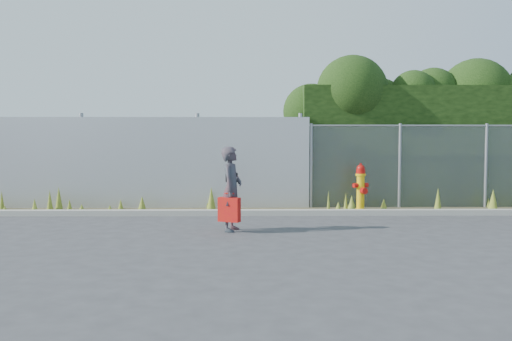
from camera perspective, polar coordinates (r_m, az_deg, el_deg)
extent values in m
plane|color=#38383B|center=(9.15, 2.00, -6.73)|extent=(80.00, 80.00, 0.00)
cube|color=#9F9B90|center=(10.91, 1.55, -4.82)|extent=(16.00, 0.22, 0.12)
cube|color=#474029|center=(11.52, 1.44, -4.69)|extent=(16.00, 1.20, 0.01)
cone|color=#5D7222|center=(11.71, -12.89, -3.77)|extent=(0.21, 0.21, 0.36)
cone|color=#5D7222|center=(11.34, 9.38, -4.24)|extent=(0.20, 0.20, 0.25)
cone|color=#5D7222|center=(13.23, -27.05, -3.08)|extent=(0.12, 0.12, 0.44)
cone|color=#5D7222|center=(12.24, -15.20, -3.79)|extent=(0.13, 0.13, 0.24)
cone|color=#5D7222|center=(11.95, 14.42, -3.89)|extent=(0.17, 0.17, 0.26)
cone|color=#5D7222|center=(12.01, -23.97, -3.81)|extent=(0.16, 0.16, 0.35)
cone|color=#5D7222|center=(12.30, 20.08, -3.15)|extent=(0.17, 0.17, 0.53)
cone|color=#5D7222|center=(11.94, -19.30, -4.14)|extent=(0.17, 0.17, 0.19)
cone|color=#5D7222|center=(11.40, 10.88, -3.82)|extent=(0.21, 0.21, 0.40)
cone|color=#5D7222|center=(12.48, -22.50, -3.22)|extent=(0.15, 0.15, 0.49)
cone|color=#5D7222|center=(11.31, 8.28, -3.60)|extent=(0.09, 0.09, 0.50)
cone|color=#5D7222|center=(11.80, 10.22, -3.60)|extent=(0.11, 0.11, 0.40)
cone|color=#5D7222|center=(12.10, -20.54, -3.82)|extent=(0.14, 0.14, 0.30)
cone|color=#5D7222|center=(11.74, -5.13, -3.26)|extent=(0.22, 0.22, 0.54)
cone|color=#5D7222|center=(12.20, 14.38, -3.80)|extent=(0.16, 0.16, 0.24)
cone|color=#5D7222|center=(12.31, -26.77, -4.09)|extent=(0.17, 0.17, 0.19)
cone|color=#5D7222|center=(13.00, 25.46, -3.05)|extent=(0.22, 0.22, 0.48)
cone|color=#5D7222|center=(11.52, -16.35, -4.34)|extent=(0.17, 0.17, 0.20)
cone|color=#5D7222|center=(12.55, -21.60, -3.02)|extent=(0.18, 0.18, 0.55)
cone|color=#5D7222|center=(12.16, 10.90, -3.74)|extent=(0.21, 0.21, 0.26)
cone|color=#5D7222|center=(12.11, -5.54, -3.36)|extent=(0.09, 0.09, 0.41)
cone|color=#5D7222|center=(13.39, 25.01, -3.41)|extent=(0.09, 0.09, 0.23)
cube|color=#ABADB2|center=(12.34, -13.93, 0.84)|extent=(8.50, 0.08, 2.20)
cylinder|color=gray|center=(12.80, -19.26, 1.06)|extent=(0.10, 0.10, 2.30)
cylinder|color=gray|center=(12.20, -6.69, 1.12)|extent=(0.10, 0.10, 2.30)
cylinder|color=gray|center=(12.19, 5.08, 1.13)|extent=(0.10, 0.10, 2.30)
cube|color=gray|center=(12.89, 20.57, 0.38)|extent=(6.50, 0.03, 2.00)
cylinder|color=gray|center=(12.89, 20.65, 4.83)|extent=(6.50, 0.04, 0.04)
cylinder|color=gray|center=(12.11, 6.31, 0.52)|extent=(0.07, 0.07, 2.05)
cylinder|color=gray|center=(12.55, 16.10, 0.51)|extent=(0.07, 0.07, 2.05)
cylinder|color=gray|center=(13.31, 24.79, 0.48)|extent=(0.07, 0.07, 2.05)
cube|color=black|center=(13.92, 20.27, 2.63)|extent=(7.30, 1.60, 3.00)
sphere|color=black|center=(13.22, 6.29, 6.71)|extent=(1.45, 1.45, 1.45)
sphere|color=black|center=(13.18, 10.90, 8.93)|extent=(1.81, 1.81, 1.81)
sphere|color=black|center=(13.72, 13.90, 7.40)|extent=(1.35, 1.35, 1.35)
sphere|color=black|center=(13.57, 17.51, 8.45)|extent=(1.16, 1.16, 1.16)
sphere|color=black|center=(14.08, 19.54, 8.36)|extent=(1.31, 1.31, 1.31)
sphere|color=black|center=(14.55, 23.77, 8.00)|extent=(1.86, 1.86, 1.86)
sphere|color=black|center=(14.59, 27.22, 7.26)|extent=(1.24, 1.24, 1.24)
cylinder|color=yellow|center=(11.78, 11.83, -4.46)|extent=(0.27, 0.27, 0.06)
cylinder|color=yellow|center=(11.74, 11.85, -2.59)|extent=(0.18, 0.18, 0.83)
cylinder|color=yellow|center=(11.70, 11.88, -0.47)|extent=(0.23, 0.23, 0.05)
cylinder|color=#B20F0A|center=(11.70, 11.88, -0.13)|extent=(0.21, 0.21, 0.10)
sphere|color=#B20F0A|center=(11.70, 11.88, 0.20)|extent=(0.19, 0.19, 0.19)
cylinder|color=#B20F0A|center=(11.69, 11.89, 0.68)|extent=(0.05, 0.05, 0.05)
cylinder|color=#B20F0A|center=(11.69, 11.21, -1.66)|extent=(0.10, 0.11, 0.11)
cylinder|color=#B20F0A|center=(11.75, 12.52, -1.65)|extent=(0.10, 0.11, 0.11)
cylinder|color=#B20F0A|center=(11.60, 12.00, -2.29)|extent=(0.15, 0.12, 0.15)
imported|color=#0E515B|center=(8.90, -2.82, -2.11)|extent=(0.48, 0.62, 1.51)
cube|color=red|center=(8.76, -3.08, -4.48)|extent=(0.38, 0.14, 0.43)
cylinder|color=red|center=(8.73, -3.08, -2.64)|extent=(0.18, 0.02, 0.02)
cube|color=black|center=(9.06, -2.81, -0.79)|extent=(0.22, 0.09, 0.16)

